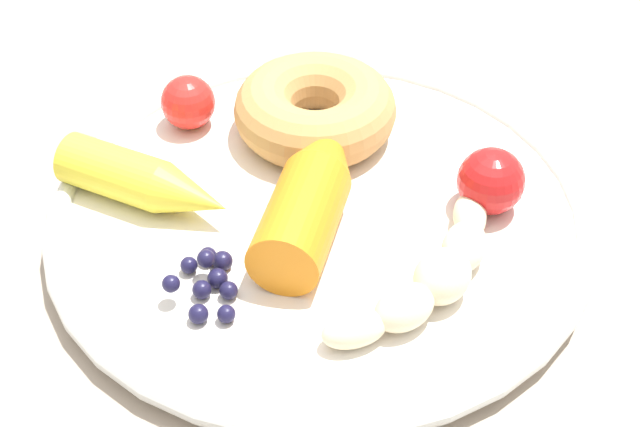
% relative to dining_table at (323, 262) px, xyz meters
% --- Properties ---
extents(dining_table, '(1.27, 0.84, 0.75)m').
position_rel_dining_table_xyz_m(dining_table, '(0.00, 0.00, 0.00)').
color(dining_table, gray).
rests_on(dining_table, ground_plane).
extents(plate, '(0.33, 0.33, 0.02)m').
position_rel_dining_table_xyz_m(plate, '(-0.04, -0.04, 0.09)').
color(plate, silver).
rests_on(plate, dining_table).
extents(banana, '(0.15, 0.06, 0.03)m').
position_rel_dining_table_xyz_m(banana, '(-0.04, -0.13, 0.11)').
color(banana, beige).
rests_on(banana, plate).
extents(carrot_orange, '(0.13, 0.10, 0.04)m').
position_rel_dining_table_xyz_m(carrot_orange, '(-0.05, -0.04, 0.12)').
color(carrot_orange, orange).
rests_on(carrot_orange, plate).
extents(carrot_yellow, '(0.07, 0.12, 0.03)m').
position_rel_dining_table_xyz_m(carrot_yellow, '(-0.11, 0.04, 0.11)').
color(carrot_yellow, yellow).
rests_on(carrot_yellow, plate).
extents(donut, '(0.15, 0.15, 0.04)m').
position_rel_dining_table_xyz_m(donut, '(0.01, 0.02, 0.12)').
color(donut, tan).
rests_on(donut, plate).
extents(blueberry_pile, '(0.05, 0.05, 0.02)m').
position_rel_dining_table_xyz_m(blueberry_pile, '(-0.13, -0.04, 0.10)').
color(blueberry_pile, '#191638').
rests_on(blueberry_pile, plate).
extents(tomato_near, '(0.04, 0.04, 0.04)m').
position_rel_dining_table_xyz_m(tomato_near, '(0.04, -0.10, 0.12)').
color(tomato_near, red).
rests_on(tomato_near, plate).
extents(tomato_mid, '(0.04, 0.04, 0.04)m').
position_rel_dining_table_xyz_m(tomato_mid, '(-0.04, 0.09, 0.11)').
color(tomato_mid, red).
rests_on(tomato_mid, plate).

